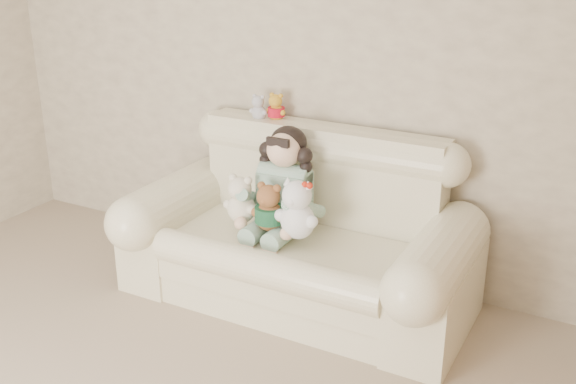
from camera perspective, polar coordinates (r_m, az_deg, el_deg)
The scene contains 8 objects.
wall_back at distance 4.41m, azimuth -0.25°, elevation 9.99°, with size 4.50×4.50×0.00m, color beige.
sofa at distance 4.06m, azimuth 0.67°, elevation -2.64°, with size 2.10×0.95×1.03m, color #FFF6CD, non-canonical shape.
seated_child at distance 4.09m, azimuth -0.28°, elevation 1.08°, with size 0.40×0.48×0.66m, color #317B5B, non-canonical shape.
brown_teddy at distance 3.95m, azimuth -1.57°, elevation -0.88°, with size 0.22×0.17×0.35m, color brown, non-canonical shape.
white_cat at distance 3.84m, azimuth 0.82°, elevation -0.94°, with size 0.27×0.21×0.42m, color silver, non-canonical shape.
cream_teddy at distance 4.06m, azimuth -3.96°, elevation -0.22°, with size 0.23×0.17×0.35m, color white, non-canonical shape.
yellow_mini_bear at distance 4.34m, azimuth -0.99°, elevation 7.32°, with size 0.14×0.11×0.21m, color gold, non-canonical shape.
grey_mini_plush at distance 4.36m, azimuth -2.46°, elevation 7.28°, with size 0.13×0.10×0.20m, color #B8B9BF, non-canonical shape.
Camera 1 is at (2.07, -1.30, 2.16)m, focal length 42.50 mm.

